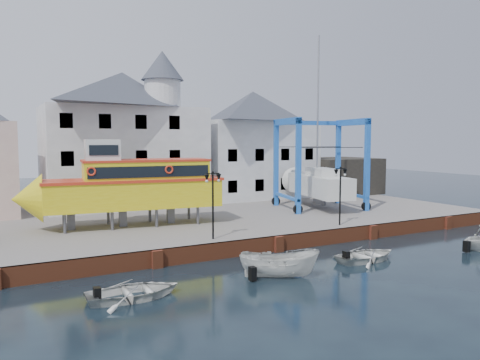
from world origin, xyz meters
name	(u,v)px	position (x,y,z in m)	size (l,w,h in m)	color
ground	(278,252)	(0.00, 0.00, 0.00)	(140.00, 140.00, 0.00)	black
hardstanding	(207,218)	(0.00, 11.00, 0.50)	(44.00, 22.00, 1.00)	#63615D
quay_wall	(277,244)	(0.00, 0.10, 0.50)	(44.00, 0.47, 1.00)	brown
building_white_main	(125,137)	(-4.87, 18.39, 7.34)	(14.00, 8.30, 14.00)	beige
building_white_right	(253,144)	(9.00, 19.00, 6.60)	(12.00, 8.00, 11.20)	beige
shed_dark	(337,176)	(19.00, 17.00, 3.00)	(8.00, 7.00, 4.00)	black
lamp_post_left	(213,188)	(-4.00, 1.20, 4.17)	(1.12, 0.32, 4.20)	black
lamp_post_right	(340,181)	(6.00, 1.20, 4.17)	(1.12, 0.32, 4.20)	black
tour_boat	(123,186)	(-7.80, 8.05, 3.89)	(14.34, 4.86, 6.12)	#59595E
travel_lift	(315,179)	(10.11, 9.50, 3.54)	(8.13, 10.41, 15.26)	#1F4BAD
motorboat_a	(279,277)	(-2.95, -4.67, 0.00)	(1.56, 4.15, 1.60)	silver
motorboat_b	(367,260)	(3.43, -4.32, 0.00)	(2.93, 4.11, 0.85)	silver
motorboat_d	(134,298)	(-10.50, -4.35, 0.00)	(2.99, 4.18, 0.87)	silver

